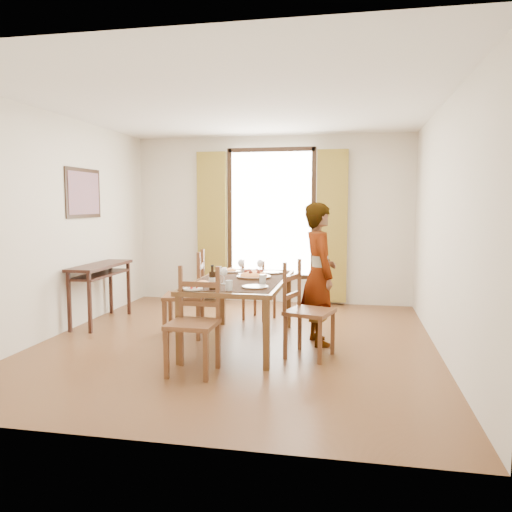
% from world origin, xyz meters
% --- Properties ---
extents(ground, '(5.00, 5.00, 0.00)m').
position_xyz_m(ground, '(0.00, 0.00, 0.00)').
color(ground, '#472C16').
rests_on(ground, ground).
extents(room_shell, '(4.60, 5.10, 2.74)m').
position_xyz_m(room_shell, '(-0.00, 0.13, 1.54)').
color(room_shell, beige).
rests_on(room_shell, ground).
extents(console_table, '(0.38, 1.20, 0.80)m').
position_xyz_m(console_table, '(-2.03, 0.60, 0.68)').
color(console_table, black).
rests_on(console_table, ground).
extents(dining_table, '(1.00, 1.82, 0.76)m').
position_xyz_m(dining_table, '(0.06, -0.05, 0.69)').
color(dining_table, brown).
rests_on(dining_table, ground).
extents(chair_west, '(0.54, 0.54, 1.05)m').
position_xyz_m(chair_west, '(-0.65, 0.14, 0.49)').
color(chair_west, brown).
rests_on(chair_west, ground).
extents(chair_north, '(0.47, 0.47, 0.84)m').
position_xyz_m(chair_north, '(0.03, 1.18, 0.39)').
color(chair_north, brown).
rests_on(chair_north, ground).
extents(chair_south, '(0.45, 0.45, 1.01)m').
position_xyz_m(chair_south, '(-0.17, -1.08, 0.47)').
color(chair_south, brown).
rests_on(chair_south, ground).
extents(chair_east, '(0.56, 0.56, 1.01)m').
position_xyz_m(chair_east, '(0.84, -0.37, 0.47)').
color(chair_east, brown).
rests_on(chair_east, ground).
extents(man, '(0.83, 0.76, 1.62)m').
position_xyz_m(man, '(0.93, 0.14, 0.81)').
color(man, gray).
rests_on(man, ground).
extents(plate_sw, '(0.27, 0.27, 0.05)m').
position_xyz_m(plate_sw, '(-0.24, -0.56, 0.78)').
color(plate_sw, silver).
rests_on(plate_sw, dining_table).
extents(plate_se, '(0.27, 0.27, 0.05)m').
position_xyz_m(plate_se, '(0.34, -0.61, 0.78)').
color(plate_se, silver).
rests_on(plate_se, dining_table).
extents(plate_nw, '(0.27, 0.27, 0.05)m').
position_xyz_m(plate_nw, '(-0.19, 0.47, 0.78)').
color(plate_nw, silver).
rests_on(plate_nw, dining_table).
extents(plate_ne, '(0.27, 0.27, 0.05)m').
position_xyz_m(plate_ne, '(0.33, 0.48, 0.78)').
color(plate_ne, silver).
rests_on(plate_ne, dining_table).
extents(pasta_platter, '(0.40, 0.40, 0.10)m').
position_xyz_m(pasta_platter, '(0.19, 0.06, 0.81)').
color(pasta_platter, red).
rests_on(pasta_platter, dining_table).
extents(caprese_plate, '(0.20, 0.20, 0.04)m').
position_xyz_m(caprese_plate, '(-0.26, -0.83, 0.78)').
color(caprese_plate, silver).
rests_on(caprese_plate, dining_table).
extents(wine_glass_a, '(0.08, 0.08, 0.18)m').
position_xyz_m(wine_glass_a, '(-0.04, -0.44, 0.85)').
color(wine_glass_a, white).
rests_on(wine_glass_a, dining_table).
extents(wine_glass_b, '(0.08, 0.08, 0.18)m').
position_xyz_m(wine_glass_b, '(0.21, 0.34, 0.85)').
color(wine_glass_b, white).
rests_on(wine_glass_b, dining_table).
extents(wine_glass_c, '(0.08, 0.08, 0.18)m').
position_xyz_m(wine_glass_c, '(-0.03, 0.35, 0.85)').
color(wine_glass_c, white).
rests_on(wine_glass_c, dining_table).
extents(tumbler_a, '(0.07, 0.07, 0.10)m').
position_xyz_m(tumbler_a, '(0.36, -0.34, 0.81)').
color(tumbler_a, silver).
rests_on(tumbler_a, dining_table).
extents(tumbler_b, '(0.07, 0.07, 0.10)m').
position_xyz_m(tumbler_b, '(-0.28, 0.25, 0.81)').
color(tumbler_b, silver).
rests_on(tumbler_b, dining_table).
extents(tumbler_c, '(0.07, 0.07, 0.10)m').
position_xyz_m(tumbler_c, '(0.11, -0.80, 0.81)').
color(tumbler_c, silver).
rests_on(tumbler_c, dining_table).
extents(wine_bottle, '(0.07, 0.07, 0.25)m').
position_xyz_m(wine_bottle, '(-0.06, -0.79, 0.88)').
color(wine_bottle, black).
rests_on(wine_bottle, dining_table).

